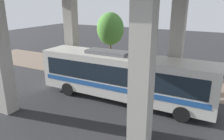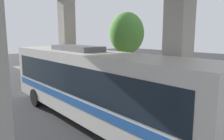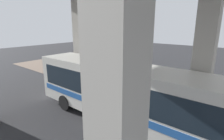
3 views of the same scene
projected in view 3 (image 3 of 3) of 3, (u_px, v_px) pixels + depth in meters
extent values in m
plane|color=#2D2D30|center=(130.00, 101.00, 12.61)|extent=(80.00, 80.00, 0.00)
cube|color=#7A6656|center=(150.00, 90.00, 14.86)|extent=(6.00, 40.00, 0.02)
cube|color=#ADA89E|center=(81.00, 43.00, 14.00)|extent=(0.90, 0.90, 7.86)
cube|color=#ADA89E|center=(204.00, 55.00, 8.50)|extent=(0.90, 0.90, 7.86)
cube|color=#ADA89E|center=(116.00, 104.00, 3.25)|extent=(0.90, 0.90, 7.86)
cube|color=silver|center=(127.00, 92.00, 9.34)|extent=(2.43, 12.38, 2.84)
cube|color=#19232D|center=(127.00, 86.00, 9.25)|extent=(2.47, 11.39, 1.25)
cube|color=#2659A5|center=(127.00, 102.00, 9.48)|extent=(2.47, 11.76, 0.34)
cube|color=slate|center=(109.00, 61.00, 9.71)|extent=(1.22, 3.09, 0.24)
cylinder|color=black|center=(220.00, 136.00, 7.88)|extent=(0.28, 1.00, 1.00)
cylinder|color=black|center=(90.00, 92.00, 12.99)|extent=(0.28, 1.00, 1.00)
cylinder|color=black|center=(65.00, 102.00, 11.28)|extent=(0.28, 1.00, 1.00)
cylinder|color=gold|center=(120.00, 84.00, 15.29)|extent=(0.25, 0.25, 0.73)
sphere|color=gold|center=(120.00, 79.00, 15.18)|extent=(0.23, 0.23, 0.23)
cylinder|color=gold|center=(121.00, 82.00, 15.40)|extent=(0.15, 0.11, 0.11)
cylinder|color=gold|center=(119.00, 83.00, 15.12)|extent=(0.15, 0.11, 0.11)
cylinder|color=#ADA89E|center=(98.00, 84.00, 15.46)|extent=(0.90, 0.90, 0.57)
sphere|color=#38722D|center=(98.00, 78.00, 15.32)|extent=(1.11, 1.11, 1.11)
sphere|color=#993F8C|center=(96.00, 80.00, 15.33)|extent=(0.32, 0.32, 0.32)
cylinder|color=#ADA89E|center=(124.00, 91.00, 13.59)|extent=(1.15, 1.15, 0.69)
sphere|color=olive|center=(124.00, 83.00, 13.41)|extent=(1.36, 1.36, 1.36)
sphere|color=orange|center=(122.00, 85.00, 13.42)|extent=(0.40, 0.40, 0.40)
cylinder|color=brown|center=(127.00, 64.00, 16.98)|extent=(0.20, 0.20, 3.36)
ellipsoid|color=#4C8C38|center=(128.00, 38.00, 16.36)|extent=(2.73, 2.73, 3.27)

